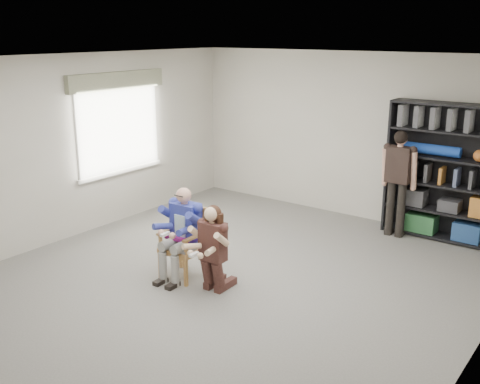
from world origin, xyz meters
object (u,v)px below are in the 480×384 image
Objects in this scene: seated_man at (182,233)px; bookshelf at (447,173)px; standing_man at (397,184)px; armchair at (183,243)px; kneeling_woman at (212,250)px.

bookshelf reaches higher than seated_man.
seated_man is 0.73× the size of standing_man.
armchair is 0.77× the size of seated_man.
kneeling_woman is 3.96m from bookshelf.
seated_man is at bearing 166.70° from kneeling_woman.
kneeling_woman is at bearing -115.52° from bookshelf.
seated_man is at bearing -117.46° from standing_man.
bookshelf is 1.25× the size of standing_man.
armchair is 3.54m from standing_man.
seated_man is at bearing -123.56° from bookshelf.
standing_man is (-0.63, -0.31, -0.21)m from bookshelf.
standing_man is at bearing -153.93° from bookshelf.
standing_man is (1.06, 3.24, 0.28)m from kneeling_woman.
seated_man is 1.09× the size of kneeling_woman.
standing_man reaches higher than seated_man.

